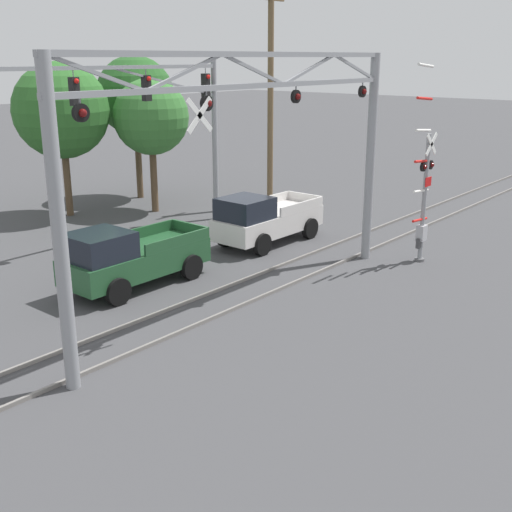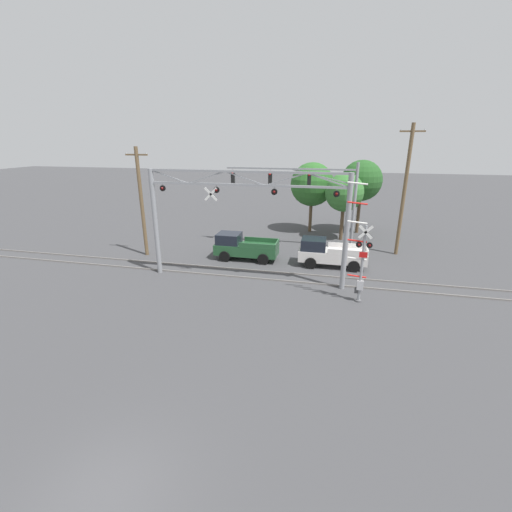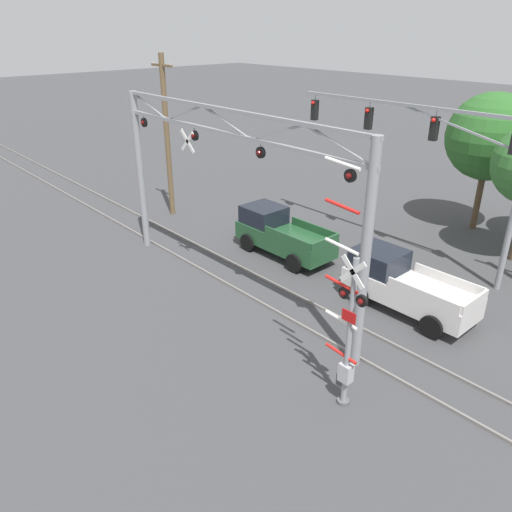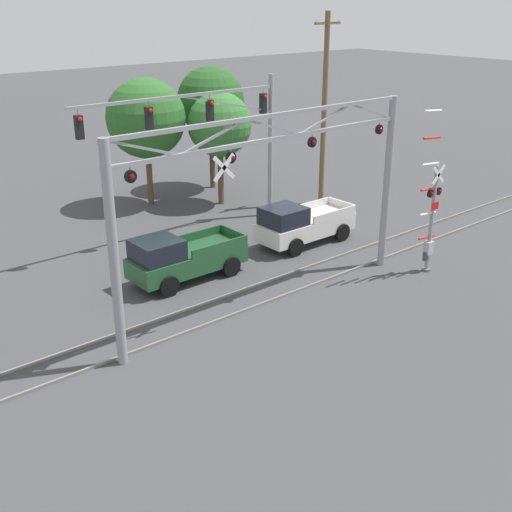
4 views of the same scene
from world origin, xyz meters
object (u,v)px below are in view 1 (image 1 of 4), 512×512
crossing_signal_mast (424,196)px  background_tree_beyond_span (61,111)px  pickup_truck_lead (129,258)px  background_tree_far_left_verge (151,117)px  traffic_signal_span (162,107)px  background_tree_far_right_verge (135,96)px  pickup_truck_following (264,219)px  utility_pole_right (270,97)px  crossing_gantry (255,152)px

crossing_signal_mast → background_tree_beyond_span: background_tree_beyond_span is taller
pickup_truck_lead → background_tree_far_left_verge: background_tree_far_left_verge is taller
traffic_signal_span → background_tree_far_right_verge: 7.35m
traffic_signal_span → pickup_truck_lead: traffic_signal_span is taller
background_tree_beyond_span → background_tree_far_right_verge: (4.70, 0.55, 0.42)m
traffic_signal_span → pickup_truck_following: bearing=-73.7°
traffic_signal_span → pickup_truck_lead: (-5.35, -4.15, -4.13)m
utility_pole_right → background_tree_far_right_verge: size_ratio=1.42×
traffic_signal_span → background_tree_far_right_verge: (3.86, 6.26, 0.05)m
traffic_signal_span → background_tree_beyond_span: traffic_signal_span is taller
background_tree_far_right_verge → background_tree_far_left_verge: bearing=-118.4°
pickup_truck_following → background_tree_beyond_span: size_ratio=0.71×
crossing_signal_mast → pickup_truck_lead: crossing_signal_mast is taller
crossing_gantry → crossing_signal_mast: bearing=-13.4°
traffic_signal_span → background_tree_far_left_verge: (2.25, 3.27, -0.72)m
pickup_truck_lead → pickup_truck_following: bearing=-0.9°
crossing_gantry → background_tree_far_right_verge: size_ratio=1.80×
crossing_signal_mast → utility_pole_right: utility_pole_right is taller
crossing_signal_mast → pickup_truck_following: bearing=107.6°
pickup_truck_following → background_tree_far_left_verge: (1.00, 7.52, 3.41)m
traffic_signal_span → background_tree_beyond_span: bearing=98.3°
pickup_truck_lead → background_tree_far_right_verge: 14.51m
pickup_truck_following → background_tree_far_right_verge: size_ratio=0.69×
pickup_truck_following → utility_pole_right: bearing=36.8°
traffic_signal_span → utility_pole_right: size_ratio=1.08×
background_tree_far_left_verge → crossing_signal_mast: bearing=-86.5°
pickup_truck_lead → utility_pole_right: (12.01, 3.96, 4.23)m
crossing_signal_mast → pickup_truck_lead: (-8.41, 5.82, -1.41)m
crossing_gantry → background_tree_far_left_verge: bearing=61.2°
background_tree_far_left_verge → background_tree_far_right_verge: bearing=61.6°
background_tree_far_left_verge → background_tree_far_right_verge: (1.61, 2.98, 0.77)m
utility_pole_right → pickup_truck_following: bearing=-143.2°
pickup_truck_lead → utility_pole_right: 13.33m
crossing_gantry → traffic_signal_span: bearing=63.7°
background_tree_beyond_span → crossing_gantry: bearing=-103.1°
crossing_signal_mast → traffic_signal_span: 10.78m
background_tree_far_right_verge → pickup_truck_following: bearing=-104.0°
traffic_signal_span → pickup_truck_lead: size_ratio=2.23×
utility_pole_right → background_tree_far_left_verge: 5.67m
traffic_signal_span → background_tree_beyond_span: (-0.84, 5.71, -0.37)m
crossing_signal_mast → background_tree_beyond_span: bearing=104.0°
pickup_truck_following → background_tree_far_left_verge: background_tree_far_left_verge is taller
traffic_signal_span → pickup_truck_following: 6.06m
crossing_signal_mast → background_tree_beyond_span: 16.32m
pickup_truck_following → background_tree_far_right_verge: 11.61m
traffic_signal_span → crossing_gantry: bearing=-116.3°
pickup_truck_lead → background_tree_beyond_span: 11.48m
crossing_signal_mast → utility_pole_right: 10.79m
background_tree_far_left_verge → crossing_gantry: bearing=-118.8°
background_tree_far_left_verge → background_tree_beyond_span: bearing=141.7°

